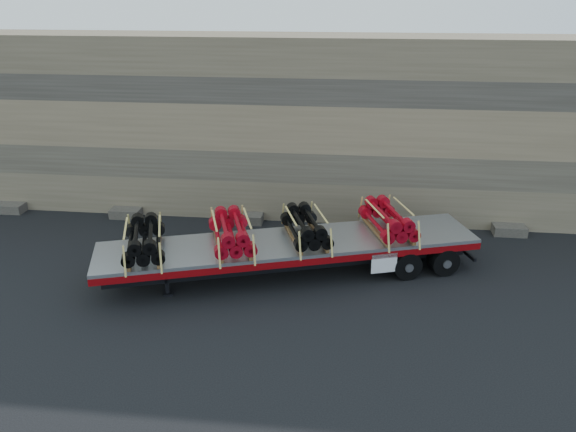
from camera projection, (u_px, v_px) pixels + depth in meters
The scene contains 7 objects.
ground at pixel (315, 284), 17.60m from camera, with size 120.00×120.00×0.00m, color black.
rock_wall at pixel (328, 127), 22.26m from camera, with size 44.00×3.00×7.00m, color #7A6B54.
trailer at pixel (289, 258), 17.97m from camera, with size 12.00×2.31×1.20m, color #B9BBC1, non-canonical shape.
bundle_front at pixel (144, 241), 16.75m from camera, with size 1.20×2.40×0.85m, color black, non-canonical shape.
bundle_midfront at pixel (232, 233), 17.24m from camera, with size 1.23×2.45×0.87m, color #A60818, non-canonical shape.
bundle_midrear at pixel (306, 228), 17.68m from camera, with size 1.17×2.35×0.83m, color black, non-canonical shape.
bundle_rear at pixel (388, 220), 18.20m from camera, with size 1.21×2.42×0.86m, color #A60818, non-canonical shape.
Camera 1 is at (0.93, -15.49, 8.62)m, focal length 35.00 mm.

